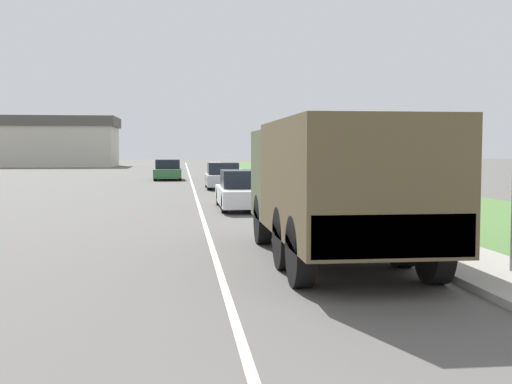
{
  "coord_description": "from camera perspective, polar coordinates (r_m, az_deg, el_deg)",
  "views": [
    {
      "loc": [
        -0.64,
        -2.38,
        2.1
      ],
      "look_at": [
        0.88,
        10.69,
        1.22
      ],
      "focal_mm": 45.0,
      "sensor_mm": 36.0,
      "label": 1
    }
  ],
  "objects": [
    {
      "name": "military_truck",
      "position": [
        12.01,
        7.09,
        0.98
      ],
      "size": [
        2.42,
        6.81,
        2.6
      ],
      "color": "#545B3D",
      "rests_on": "ground"
    },
    {
      "name": "grass_strip_right",
      "position": [
        43.49,
        6.04,
        1.03
      ],
      "size": [
        7.0,
        120.0,
        0.02
      ],
      "color": "#4C7538",
      "rests_on": "ground"
    },
    {
      "name": "lamp_post",
      "position": [
        11.28,
        21.5,
        14.33
      ],
      "size": [
        1.69,
        0.24,
        6.85
      ],
      "color": "gray",
      "rests_on": "sidewalk_right"
    },
    {
      "name": "car_nearest_ahead",
      "position": [
        22.73,
        -0.89,
        0.09
      ],
      "size": [
        1.94,
        4.69,
        1.36
      ],
      "color": "silver",
      "rests_on": "ground"
    },
    {
      "name": "sidewalk_right",
      "position": [
        42.74,
        0.27,
        1.07
      ],
      "size": [
        1.8,
        120.0,
        0.12
      ],
      "color": "#9E9B93",
      "rests_on": "ground"
    },
    {
      "name": "lane_centre_stripe",
      "position": [
        42.44,
        -5.77,
        0.96
      ],
      "size": [
        0.12,
        120.0,
        0.0
      ],
      "color": "silver",
      "rests_on": "ground"
    },
    {
      "name": "building_distant",
      "position": [
        82.5,
        -18.05,
        4.29
      ],
      "size": [
        16.92,
        9.64,
        6.03
      ],
      "color": "beige",
      "rests_on": "ground"
    },
    {
      "name": "car_second_ahead",
      "position": [
        34.37,
        -2.95,
        1.36
      ],
      "size": [
        1.81,
        3.92,
        1.39
      ],
      "color": "#B7BABF",
      "rests_on": "ground"
    },
    {
      "name": "car_third_ahead",
      "position": [
        44.6,
        -7.84,
        1.89
      ],
      "size": [
        1.86,
        3.92,
        1.4
      ],
      "color": "#336B3D",
      "rests_on": "ground"
    },
    {
      "name": "ground_plane",
      "position": [
        42.44,
        -5.77,
        0.95
      ],
      "size": [
        180.0,
        180.0,
        0.0
      ],
      "primitive_type": "plane",
      "color": "#565451"
    }
  ]
}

